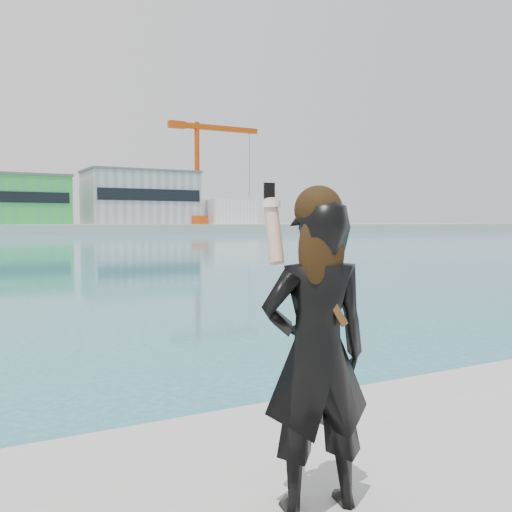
{
  "coord_description": "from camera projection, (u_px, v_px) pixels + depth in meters",
  "views": [
    {
      "loc": [
        -1.16,
        -3.38,
        2.42
      ],
      "look_at": [
        0.66,
        -0.08,
        2.2
      ],
      "focal_mm": 40.0,
      "sensor_mm": 36.0,
      "label": 1
    }
  ],
  "objects": [
    {
      "name": "warehouse_grey_right",
      "position": [
        140.0,
        198.0,
        134.34
      ],
      "size": [
        25.5,
        15.35,
        12.5
      ],
      "color": "gray",
      "rests_on": "far_quay"
    },
    {
      "name": "ancillary_shed",
      "position": [
        228.0,
        212.0,
        143.4
      ],
      "size": [
        12.0,
        10.0,
        6.0
      ],
      "primitive_type": "cube",
      "color": "silver",
      "rests_on": "far_quay"
    },
    {
      "name": "dock_crane",
      "position": [
        202.0,
        169.0,
        135.07
      ],
      "size": [
        23.0,
        4.0,
        24.0
      ],
      "color": "#D1430C",
      "rests_on": "far_quay"
    },
    {
      "name": "flagpole_right",
      "position": [
        68.0,
        203.0,
        119.72
      ],
      "size": [
        1.28,
        0.16,
        8.0
      ],
      "color": "silver",
      "rests_on": "far_quay"
    },
    {
      "name": "woman",
      "position": [
        316.0,
        345.0,
        3.19
      ],
      "size": [
        0.71,
        0.55,
        1.85
      ],
      "rotation": [
        0.0,
        0.0,
        2.92
      ],
      "color": "black",
      "rests_on": "near_quay"
    }
  ]
}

